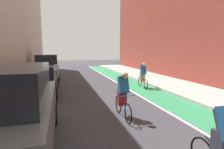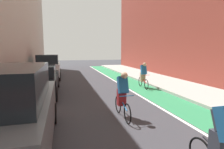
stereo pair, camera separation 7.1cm
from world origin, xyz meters
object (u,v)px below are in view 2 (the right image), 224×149
Objects in this scene: parked_suv_white at (49,66)px; cyclist_far at (143,74)px; parked_suv_gray at (3,112)px; cyclist_trailing at (122,93)px; parked_sedan_black at (40,80)px.

parked_suv_white is 8.19m from cyclist_far.
parked_suv_white is 2.76× the size of cyclist_far.
cyclist_far is (5.97, -5.61, -0.17)m from parked_suv_white.
cyclist_trailing is at bearing 27.41° from parked_suv_gray.
parked_sedan_black is 2.65× the size of cyclist_trailing.
parked_suv_white reaches higher than cyclist_trailing.
cyclist_far is (5.97, 6.09, -0.17)m from parked_suv_gray.
cyclist_far is at bearing -43.20° from parked_suv_white.
cyclist_far is at bearing 1.78° from parked_sedan_black.
parked_suv_gray reaches higher than parked_sedan_black.
cyclist_trailing is at bearing -122.39° from cyclist_far.
cyclist_trailing is (3.13, -10.07, -0.17)m from parked_suv_white.
parked_suv_gray is at bearing -89.99° from parked_sedan_black.
parked_suv_gray is 0.97× the size of parked_sedan_black.
cyclist_trailing is (3.13, 1.63, -0.17)m from parked_suv_gray.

